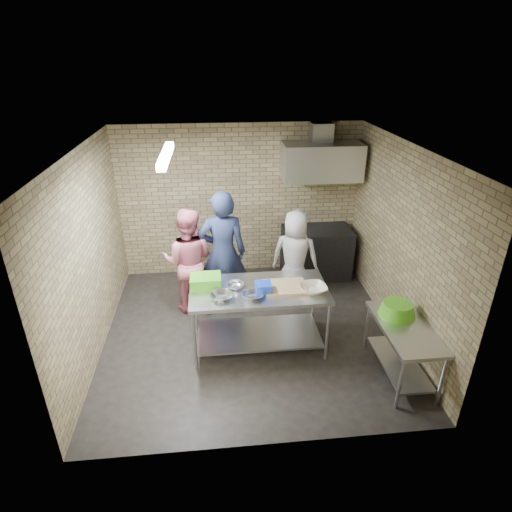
{
  "coord_description": "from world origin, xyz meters",
  "views": [
    {
      "loc": [
        -0.45,
        -5.1,
        3.77
      ],
      "look_at": [
        0.1,
        0.2,
        1.15
      ],
      "focal_mm": 29.57,
      "sensor_mm": 36.0,
      "label": 1
    }
  ],
  "objects_px": {
    "stove": "(316,252)",
    "woman_pink": "(189,261)",
    "green_basin": "(397,309)",
    "green_crate": "(206,281)",
    "man_navy": "(223,253)",
    "bottle_green": "(344,163)",
    "woman_white": "(295,257)",
    "prep_table": "(259,317)",
    "bottle_red": "(321,163)",
    "blue_tub": "(263,288)",
    "side_counter": "(401,351)"
  },
  "relations": [
    {
      "from": "prep_table",
      "to": "green_basin",
      "type": "bearing_deg",
      "value": -17.85
    },
    {
      "from": "prep_table",
      "to": "woman_white",
      "type": "bearing_deg",
      "value": 58.59
    },
    {
      "from": "green_crate",
      "to": "man_navy",
      "type": "bearing_deg",
      "value": 73.19
    },
    {
      "from": "stove",
      "to": "bottle_green",
      "type": "height_order",
      "value": "bottle_green"
    },
    {
      "from": "green_basin",
      "to": "bottle_red",
      "type": "relative_size",
      "value": 2.56
    },
    {
      "from": "green_crate",
      "to": "bottle_green",
      "type": "xyz_separation_m",
      "value": [
        2.42,
        2.07,
        1.02
      ]
    },
    {
      "from": "blue_tub",
      "to": "green_basin",
      "type": "relative_size",
      "value": 0.44
    },
    {
      "from": "stove",
      "to": "bottle_red",
      "type": "xyz_separation_m",
      "value": [
        0.05,
        0.24,
        1.58
      ]
    },
    {
      "from": "side_counter",
      "to": "stove",
      "type": "distance_m",
      "value": 2.79
    },
    {
      "from": "woman_pink",
      "to": "prep_table",
      "type": "bearing_deg",
      "value": 142.16
    },
    {
      "from": "green_crate",
      "to": "side_counter",
      "type": "bearing_deg",
      "value": -20.77
    },
    {
      "from": "prep_table",
      "to": "man_navy",
      "type": "height_order",
      "value": "man_navy"
    },
    {
      "from": "side_counter",
      "to": "green_basin",
      "type": "bearing_deg",
      "value": 94.57
    },
    {
      "from": "stove",
      "to": "bottle_green",
      "type": "distance_m",
      "value": 1.65
    },
    {
      "from": "prep_table",
      "to": "green_basin",
      "type": "height_order",
      "value": "green_basin"
    },
    {
      "from": "stove",
      "to": "woman_pink",
      "type": "relative_size",
      "value": 0.71
    },
    {
      "from": "bottle_red",
      "to": "woman_pink",
      "type": "bearing_deg",
      "value": -153.5
    },
    {
      "from": "bottle_green",
      "to": "man_navy",
      "type": "height_order",
      "value": "bottle_green"
    },
    {
      "from": "side_counter",
      "to": "green_basin",
      "type": "distance_m",
      "value": 0.52
    },
    {
      "from": "woman_pink",
      "to": "woman_white",
      "type": "height_order",
      "value": "woman_pink"
    },
    {
      "from": "green_crate",
      "to": "bottle_red",
      "type": "xyz_separation_m",
      "value": [
        2.02,
        2.07,
        1.03
      ]
    },
    {
      "from": "side_counter",
      "to": "woman_pink",
      "type": "distance_m",
      "value": 3.3
    },
    {
      "from": "bottle_green",
      "to": "woman_pink",
      "type": "relative_size",
      "value": 0.09
    },
    {
      "from": "green_basin",
      "to": "woman_white",
      "type": "relative_size",
      "value": 0.3
    },
    {
      "from": "green_basin",
      "to": "man_navy",
      "type": "height_order",
      "value": "man_navy"
    },
    {
      "from": "green_crate",
      "to": "man_navy",
      "type": "height_order",
      "value": "man_navy"
    },
    {
      "from": "woman_pink",
      "to": "bottle_red",
      "type": "bearing_deg",
      "value": -144.04
    },
    {
      "from": "stove",
      "to": "green_basin",
      "type": "distance_m",
      "value": 2.57
    },
    {
      "from": "stove",
      "to": "blue_tub",
      "type": "distance_m",
      "value": 2.45
    },
    {
      "from": "bottle_green",
      "to": "woman_white",
      "type": "height_order",
      "value": "bottle_green"
    },
    {
      "from": "woman_white",
      "to": "green_basin",
      "type": "bearing_deg",
      "value": 138.87
    },
    {
      "from": "bottle_green",
      "to": "stove",
      "type": "bearing_deg",
      "value": -151.93
    },
    {
      "from": "prep_table",
      "to": "green_crate",
      "type": "bearing_deg",
      "value": 170.27
    },
    {
      "from": "prep_table",
      "to": "green_crate",
      "type": "relative_size",
      "value": 4.5
    },
    {
      "from": "prep_table",
      "to": "side_counter",
      "type": "xyz_separation_m",
      "value": [
        1.72,
        -0.8,
        -0.08
      ]
    },
    {
      "from": "blue_tub",
      "to": "green_crate",
      "type": "bearing_deg",
      "value": 163.65
    },
    {
      "from": "side_counter",
      "to": "bottle_green",
      "type": "xyz_separation_m",
      "value": [
        0.0,
        2.99,
        1.64
      ]
    },
    {
      "from": "blue_tub",
      "to": "bottle_green",
      "type": "xyz_separation_m",
      "value": [
        1.67,
        2.29,
        1.03
      ]
    },
    {
      "from": "side_counter",
      "to": "bottle_green",
      "type": "distance_m",
      "value": 3.41
    },
    {
      "from": "side_counter",
      "to": "bottle_red",
      "type": "height_order",
      "value": "bottle_red"
    },
    {
      "from": "green_basin",
      "to": "man_navy",
      "type": "bearing_deg",
      "value": 144.49
    },
    {
      "from": "stove",
      "to": "man_navy",
      "type": "relative_size",
      "value": 0.61
    },
    {
      "from": "bottle_red",
      "to": "man_navy",
      "type": "xyz_separation_m",
      "value": [
        -1.76,
        -1.22,
        -1.04
      ]
    },
    {
      "from": "green_basin",
      "to": "side_counter",
      "type": "bearing_deg",
      "value": -85.43
    },
    {
      "from": "green_crate",
      "to": "green_basin",
      "type": "height_order",
      "value": "green_crate"
    },
    {
      "from": "bottle_red",
      "to": "blue_tub",
      "type": "bearing_deg",
      "value": -118.88
    },
    {
      "from": "green_crate",
      "to": "bottle_green",
      "type": "height_order",
      "value": "bottle_green"
    },
    {
      "from": "prep_table",
      "to": "bottle_red",
      "type": "bearing_deg",
      "value": 59.06
    },
    {
      "from": "prep_table",
      "to": "blue_tub",
      "type": "distance_m",
      "value": 0.54
    },
    {
      "from": "blue_tub",
      "to": "bottle_red",
      "type": "height_order",
      "value": "bottle_red"
    }
  ]
}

